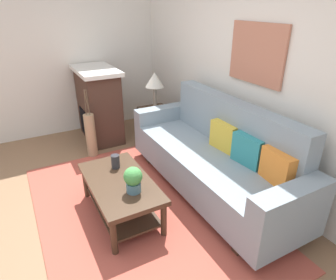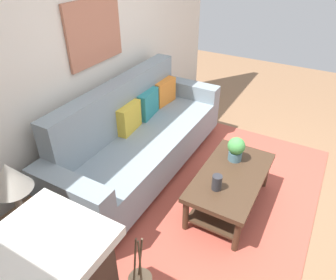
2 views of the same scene
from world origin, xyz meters
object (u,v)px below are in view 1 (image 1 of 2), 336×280
at_px(couch, 214,158).
at_px(framed_painting, 256,54).
at_px(throw_pillow_mustard, 224,136).
at_px(throw_pillow_teal, 248,150).
at_px(side_table, 156,125).
at_px(table_lamp, 155,81).
at_px(tabletop_vase, 115,161).
at_px(potted_plant_tabletop, 133,179).
at_px(floor_vase, 91,136).
at_px(coffee_table, 120,190).
at_px(fireplace, 99,104).
at_px(throw_pillow_orange, 277,167).

distance_m(couch, framed_painting, 1.24).
bearing_deg(throw_pillow_mustard, throw_pillow_teal, 0.00).
xyz_separation_m(throw_pillow_mustard, side_table, (-1.54, -0.13, -0.40)).
xyz_separation_m(side_table, table_lamp, (0.00, 0.00, 0.71)).
xyz_separation_m(tabletop_vase, potted_plant_tabletop, (0.51, 0.00, 0.07)).
bearing_deg(potted_plant_tabletop, table_lamp, 147.91).
bearing_deg(side_table, throw_pillow_mustard, 4.75).
height_order(floor_vase, framed_painting, framed_painting).
relative_size(throw_pillow_mustard, table_lamp, 0.63).
height_order(coffee_table, fireplace, fireplace).
bearing_deg(framed_painting, side_table, -163.07).
height_order(coffee_table, framed_painting, framed_painting).
height_order(throw_pillow_teal, fireplace, fireplace).
distance_m(floor_vase, framed_painting, 2.50).
bearing_deg(tabletop_vase, throw_pillow_mustard, 74.35).
bearing_deg(tabletop_vase, throw_pillow_teal, 58.67).
bearing_deg(table_lamp, potted_plant_tabletop, -32.09).
xyz_separation_m(side_table, fireplace, (-0.56, -0.74, 0.31)).
relative_size(couch, throw_pillow_orange, 6.90).
distance_m(throw_pillow_mustard, coffee_table, 1.31).
bearing_deg(floor_vase, framed_painting, 44.54).
relative_size(coffee_table, floor_vase, 1.70).
bearing_deg(couch, floor_vase, -145.71).
relative_size(throw_pillow_orange, table_lamp, 0.63).
bearing_deg(coffee_table, floor_vase, 176.65).
distance_m(couch, tabletop_vase, 1.13).
height_order(fireplace, framed_painting, framed_painting).
bearing_deg(framed_painting, throw_pillow_orange, -23.31).
bearing_deg(side_table, throw_pillow_teal, 3.79).
relative_size(table_lamp, fireplace, 0.49).
relative_size(throw_pillow_orange, framed_painting, 0.46).
distance_m(potted_plant_tabletop, framed_painting, 1.85).
bearing_deg(floor_vase, tabletop_vase, -1.47).
bearing_deg(floor_vase, couch, 34.29).
bearing_deg(fireplace, tabletop_vase, -10.91).
bearing_deg(tabletop_vase, couch, 72.65).
bearing_deg(potted_plant_tabletop, throw_pillow_mustard, 98.20).
distance_m(throw_pillow_teal, table_lamp, 1.97).
distance_m(throw_pillow_orange, coffee_table, 1.57).
distance_m(couch, table_lamp, 1.64).
height_order(coffee_table, tabletop_vase, tabletop_vase).
bearing_deg(coffee_table, framed_painting, 87.47).
xyz_separation_m(tabletop_vase, floor_vase, (-1.20, 0.03, -0.18)).
distance_m(throw_pillow_teal, floor_vase, 2.29).
xyz_separation_m(throw_pillow_orange, floor_vase, (-2.33, -1.17, -0.36)).
distance_m(throw_pillow_orange, table_lamp, 2.36).
xyz_separation_m(couch, tabletop_vase, (-0.34, -1.08, 0.07)).
bearing_deg(throw_pillow_teal, potted_plant_tabletop, -100.47).
bearing_deg(table_lamp, throw_pillow_mustard, 4.75).
bearing_deg(fireplace, coffee_table, -11.01).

